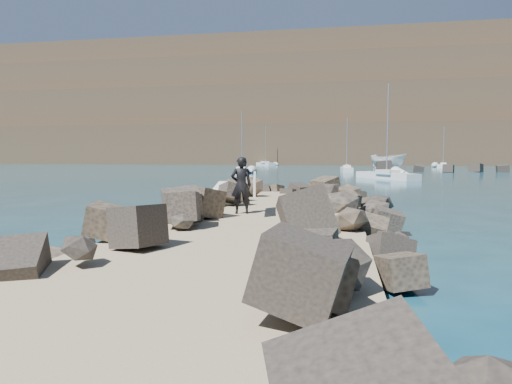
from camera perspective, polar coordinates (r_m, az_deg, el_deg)
ground at (r=14.14m, az=0.74°, el=-5.73°), size 800.00×800.00×0.00m
jetty at (r=12.15m, az=-0.86°, el=-6.03°), size 6.00×26.00×0.60m
riprap_left at (r=13.45m, az=-12.67°, el=-4.24°), size 2.60×22.00×1.00m
riprap_right at (r=12.39m, az=12.92°, el=-5.01°), size 2.60×22.00×1.00m
headland at (r=174.39m, az=13.14°, el=9.08°), size 360.00×140.00×32.00m
surfboard_resting at (r=18.18m, az=-4.56°, el=-0.10°), size 0.65×2.32×0.08m
boat_imported at (r=85.56m, az=16.19°, el=3.75°), size 7.13×5.86×2.64m
surfer_with_board at (r=15.09m, az=-1.61°, el=0.86°), size 1.09×2.31×1.88m
sailboat_d at (r=92.26m, az=22.35°, el=3.04°), size 3.28×6.53×7.79m
sailboat_e at (r=101.67m, az=1.19°, el=3.53°), size 5.30×7.24×8.97m
sailboat_b at (r=67.43m, az=11.26°, el=2.80°), size 1.81×6.63×7.96m
sailboat_a at (r=58.05m, az=-1.75°, el=2.58°), size 2.60×6.82×8.08m
sailboat_f at (r=116.14m, az=26.61°, el=3.18°), size 3.46×5.52×6.83m
sailboat_c at (r=49.09m, az=16.01°, el=1.99°), size 5.98×7.99×9.88m
headland_buildings at (r=169.46m, az=15.77°, el=15.29°), size 137.50×30.50×5.00m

